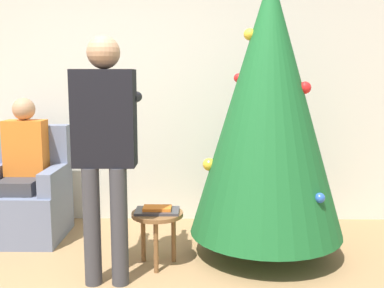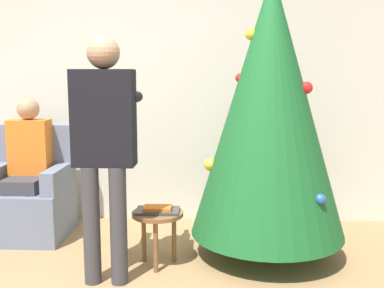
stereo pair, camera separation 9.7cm
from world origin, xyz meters
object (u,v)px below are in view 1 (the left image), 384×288
at_px(person_seated, 23,162).
at_px(side_stool, 157,221).
at_px(christmas_tree, 268,106).
at_px(armchair, 27,199).
at_px(person_standing, 105,137).

height_order(person_seated, side_stool, person_seated).
height_order(christmas_tree, armchair, christmas_tree).
distance_m(christmas_tree, side_stool, 1.24).
distance_m(christmas_tree, person_seated, 2.20).
xyz_separation_m(person_standing, side_stool, (0.33, 0.27, -0.68)).
height_order(armchair, person_seated, person_seated).
bearing_deg(person_standing, armchair, 135.74).
distance_m(christmas_tree, person_standing, 1.31).
distance_m(christmas_tree, armchair, 2.32).
relative_size(person_seated, person_standing, 0.73).
xyz_separation_m(christmas_tree, armchair, (-2.11, 0.39, -0.87)).
xyz_separation_m(person_seated, side_stool, (1.25, -0.60, -0.34)).
bearing_deg(armchair, christmas_tree, -10.45).
bearing_deg(christmas_tree, armchair, 169.55).
xyz_separation_m(christmas_tree, side_stool, (-0.86, -0.24, -0.86)).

